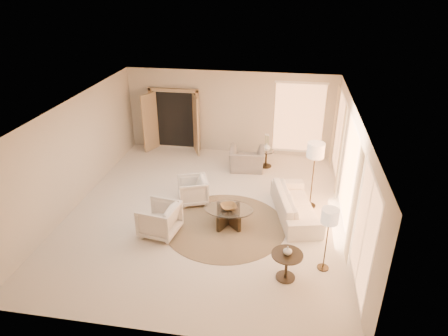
% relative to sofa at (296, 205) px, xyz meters
% --- Properties ---
extents(room, '(7.04, 8.04, 2.83)m').
position_rel_sofa_xyz_m(room, '(-2.29, -0.15, 1.07)').
color(room, beige).
rests_on(room, ground).
extents(windows_right, '(0.10, 6.40, 2.40)m').
position_rel_sofa_xyz_m(windows_right, '(1.16, -0.05, 1.02)').
color(windows_right, '#FFA866').
rests_on(windows_right, room).
extents(window_back_corner, '(1.70, 0.10, 2.40)m').
position_rel_sofa_xyz_m(window_back_corner, '(0.01, 3.80, 1.02)').
color(window_back_corner, '#FFA866').
rests_on(window_back_corner, room).
extents(curtains_right, '(0.06, 5.20, 2.60)m').
position_rel_sofa_xyz_m(curtains_right, '(1.11, 0.85, 0.97)').
color(curtains_right, beige).
rests_on(curtains_right, room).
extents(french_doors, '(1.95, 0.66, 2.16)m').
position_rel_sofa_xyz_m(french_doors, '(-4.19, 3.66, 0.73)').
color(french_doors, tan).
rests_on(french_doors, room).
extents(area_rug, '(3.89, 3.89, 0.01)m').
position_rel_sofa_xyz_m(area_rug, '(-1.71, -0.74, -0.33)').
color(area_rug, '#433524').
rests_on(area_rug, room).
extents(sofa, '(1.39, 2.42, 0.66)m').
position_rel_sofa_xyz_m(sofa, '(0.00, 0.00, 0.00)').
color(sofa, silver).
rests_on(sofa, room).
extents(armchair_left, '(0.93, 0.96, 0.78)m').
position_rel_sofa_xyz_m(armchair_left, '(-2.76, 0.25, 0.06)').
color(armchair_left, silver).
rests_on(armchair_left, room).
extents(armchair_right, '(0.91, 0.95, 0.86)m').
position_rel_sofa_xyz_m(armchair_right, '(-3.19, -1.31, 0.10)').
color(armchair_right, silver).
rests_on(armchair_right, room).
extents(accent_chair, '(1.13, 0.79, 0.94)m').
position_rel_sofa_xyz_m(accent_chair, '(-1.54, 2.47, 0.14)').
color(accent_chair, gray).
rests_on(accent_chair, room).
extents(coffee_table, '(1.41, 1.41, 0.45)m').
position_rel_sofa_xyz_m(coffee_table, '(-1.63, -0.65, -0.05)').
color(coffee_table, black).
rests_on(coffee_table, room).
extents(end_table, '(0.64, 0.64, 0.61)m').
position_rel_sofa_xyz_m(end_table, '(-0.17, -2.39, 0.08)').
color(end_table, black).
rests_on(end_table, room).
extents(side_table, '(0.48, 0.48, 0.56)m').
position_rel_sofa_xyz_m(side_table, '(-0.95, 2.79, 0.00)').
color(side_table, black).
rests_on(side_table, room).
extents(floor_lamp_near, '(0.44, 0.44, 1.83)m').
position_rel_sofa_xyz_m(floor_lamp_near, '(0.39, 0.55, 1.22)').
color(floor_lamp_near, black).
rests_on(floor_lamp_near, room).
extents(floor_lamp_far, '(0.35, 0.35, 1.46)m').
position_rel_sofa_xyz_m(floor_lamp_far, '(0.61, -1.96, 0.91)').
color(floor_lamp_far, black).
rests_on(floor_lamp_far, room).
extents(bowl, '(0.50, 0.50, 0.09)m').
position_rel_sofa_xyz_m(bowl, '(-1.63, -0.65, 0.16)').
color(bowl, brown).
rests_on(bowl, coffee_table).
extents(end_vase, '(0.23, 0.23, 0.19)m').
position_rel_sofa_xyz_m(end_vase, '(-0.17, -2.39, 0.36)').
color(end_vase, silver).
rests_on(end_vase, end_table).
extents(side_vase, '(0.29, 0.29, 0.25)m').
position_rel_sofa_xyz_m(side_vase, '(-0.95, 2.79, 0.35)').
color(side_vase, silver).
rests_on(side_vase, side_table).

